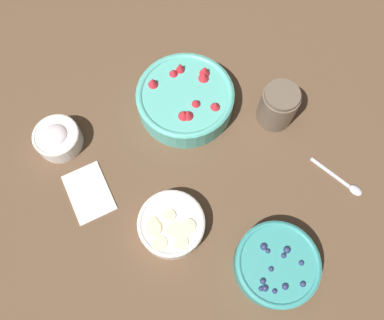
{
  "coord_description": "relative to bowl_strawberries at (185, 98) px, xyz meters",
  "views": [
    {
      "loc": [
        -0.21,
        0.26,
        0.83
      ],
      "look_at": [
        0.0,
        0.04,
        0.05
      ],
      "focal_mm": 35.0,
      "sensor_mm": 36.0,
      "label": 1
    }
  ],
  "objects": [
    {
      "name": "napkin",
      "position": [
        0.0,
        0.32,
        -0.03
      ],
      "size": [
        0.15,
        0.13,
        0.01
      ],
      "color": "silver",
      "rests_on": "ground_plane"
    },
    {
      "name": "bowl_bananas",
      "position": [
        -0.19,
        0.24,
        -0.01
      ],
      "size": [
        0.15,
        0.15,
        0.05
      ],
      "color": "white",
      "rests_on": "ground_plane"
    },
    {
      "name": "ground_plane",
      "position": [
        -0.13,
        0.07,
        -0.04
      ],
      "size": [
        4.0,
        4.0,
        0.0
      ],
      "primitive_type": "plane",
      "color": "brown"
    },
    {
      "name": "bowl_blueberries",
      "position": [
        -0.41,
        0.15,
        -0.0
      ],
      "size": [
        0.17,
        0.17,
        0.06
      ],
      "color": "teal",
      "rests_on": "ground_plane"
    },
    {
      "name": "jar_chocolate",
      "position": [
        -0.18,
        -0.13,
        0.01
      ],
      "size": [
        0.09,
        0.09,
        0.11
      ],
      "color": "brown",
      "rests_on": "ground_plane"
    },
    {
      "name": "bowl_cream",
      "position": [
        0.15,
        0.28,
        -0.01
      ],
      "size": [
        0.11,
        0.11,
        0.06
      ],
      "color": "white",
      "rests_on": "ground_plane"
    },
    {
      "name": "bowl_strawberries",
      "position": [
        0.0,
        0.0,
        0.0
      ],
      "size": [
        0.24,
        0.24,
        0.08
      ],
      "color": "#56B7A8",
      "rests_on": "ground_plane"
    },
    {
      "name": "spoon",
      "position": [
        -0.41,
        -0.11,
        -0.03
      ],
      "size": [
        0.14,
        0.02,
        0.01
      ],
      "color": "silver",
      "rests_on": "ground_plane"
    }
  ]
}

